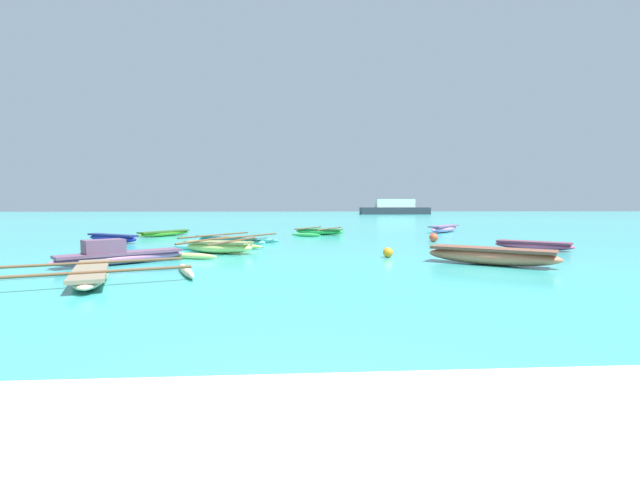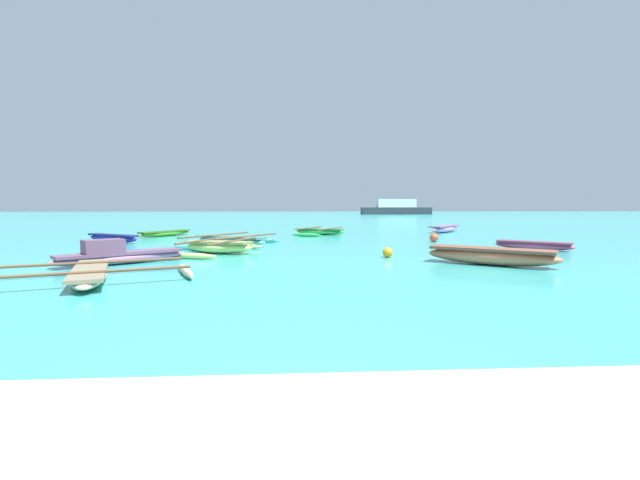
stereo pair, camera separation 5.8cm
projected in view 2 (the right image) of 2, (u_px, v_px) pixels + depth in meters
name	position (u px, v px, depth m)	size (l,w,h in m)	color
ground_plane	(287.00, 445.00, 3.05)	(240.00, 240.00, 0.00)	#38ADA8
moored_boat_0	(445.00, 228.00, 27.27)	(3.05, 3.33, 0.44)	#CC8DD7
moored_boat_1	(113.00, 238.00, 19.87)	(3.12, 2.32, 0.38)	navy
moored_boat_2	(231.00, 241.00, 18.11)	(4.24, 4.85, 0.47)	#5CC6C3
moored_boat_3	(219.00, 247.00, 15.29)	(3.02, 4.04, 0.49)	#D5DF74
moored_boat_4	(90.00, 274.00, 9.69)	(4.86, 3.74, 0.35)	beige
moored_boat_5	(533.00, 245.00, 16.48)	(2.59, 2.36, 0.33)	#BC436C
moored_boat_6	(320.00, 231.00, 25.09)	(3.32, 4.08, 0.41)	green
moored_boat_7	(118.00, 255.00, 12.45)	(3.35, 2.90, 0.74)	#A96799
moored_boat_8	(491.00, 256.00, 12.30)	(3.42, 2.86, 0.49)	#CB6A4A
moored_boat_9	(165.00, 233.00, 23.87)	(2.33, 3.34, 0.30)	#479622
mooring_buoy_0	(434.00, 238.00, 20.12)	(0.41, 0.41, 0.41)	#E54C2D
mooring_buoy_1	(388.00, 252.00, 14.08)	(0.33, 0.33, 0.33)	orange
distant_ferry	(396.00, 208.00, 83.04)	(13.43, 2.95, 2.95)	#2D333D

